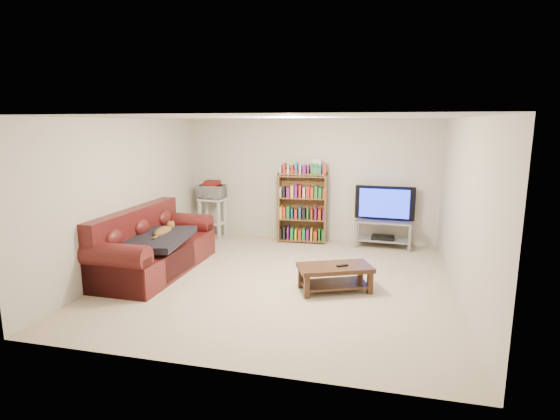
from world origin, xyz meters
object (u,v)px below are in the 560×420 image
(sofa, at_px, (151,250))
(bookshelf, at_px, (302,207))
(tv_stand, at_px, (383,229))
(coffee_table, at_px, (335,273))

(sofa, relative_size, bookshelf, 1.70)
(sofa, height_order, bookshelf, bookshelf)
(tv_stand, bearing_deg, sofa, -144.30)
(coffee_table, bearing_deg, sofa, 153.22)
(coffee_table, xyz_separation_m, tv_stand, (0.64, 2.46, 0.09))
(sofa, xyz_separation_m, bookshelf, (2.02, 2.28, 0.37))
(sofa, distance_m, tv_stand, 4.25)
(bookshelf, bearing_deg, sofa, -135.02)
(sofa, distance_m, coffee_table, 2.96)
(sofa, height_order, tv_stand, sofa)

